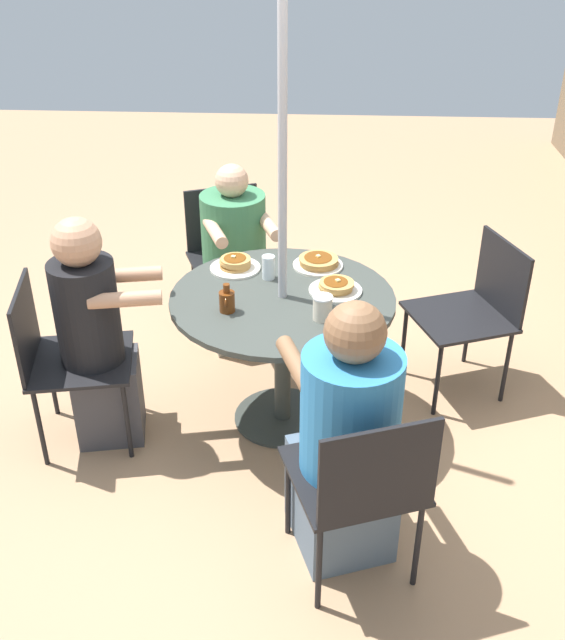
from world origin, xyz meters
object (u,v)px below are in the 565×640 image
object	(u,v)px
patio_chair_north	(61,353)
drinking_glass_a	(268,267)
patio_chair_west	(228,250)
diner_east	(346,444)
diner_north	(96,340)
pancake_plate_b	(318,262)
patio_chair_east	(362,480)
pancake_plate_c	(235,264)
syrup_bottle	(227,301)
coffee_cup	(323,308)
patio_table	(282,318)
diner_west	(236,264)
pancake_plate_a	(336,287)
patio_chair_south	(475,306)

from	to	relation	value
patio_chair_north	drinking_glass_a	world-z (taller)	patio_chair_north
patio_chair_west	diner_east	bearing A→B (deg)	89.18
diner_north	pancake_plate_b	distance (m)	1.18
patio_chair_east	diner_east	bearing A→B (deg)	90.00
pancake_plate_c	syrup_bottle	size ratio (longest dim) A/B	1.86
coffee_cup	patio_table	bearing A→B (deg)	-136.91
patio_chair_west	pancake_plate_b	size ratio (longest dim) A/B	3.30
patio_chair_north	patio_chair_east	distance (m)	1.62
diner_west	pancake_plate_b	bearing A→B (deg)	113.12
coffee_cup	diner_west	bearing A→B (deg)	-153.50
diner_east	pancake_plate_a	xyz separation A→B (m)	(-0.90, -0.04, 0.22)
patio_table	pancake_plate_c	distance (m)	0.41
diner_north	patio_chair_east	world-z (taller)	diner_north
pancake_plate_b	pancake_plate_c	xyz separation A→B (m)	(0.05, -0.42, 0.00)
diner_east	drinking_glass_a	bearing A→B (deg)	90.75
patio_chair_west	drinking_glass_a	bearing A→B (deg)	89.48
patio_chair_east	patio_chair_south	world-z (taller)	same
pancake_plate_c	coffee_cup	xyz separation A→B (m)	(0.48, 0.45, 0.03)
pancake_plate_a	syrup_bottle	bearing A→B (deg)	-66.36
patio_chair_south	pancake_plate_a	size ratio (longest dim) A/B	3.30
patio_table	pancake_plate_b	distance (m)	0.40
diner_north	pancake_plate_a	size ratio (longest dim) A/B	4.58
patio_table	diner_west	distance (m)	0.90
pancake_plate_c	coffee_cup	world-z (taller)	coffee_cup
diner_west	pancake_plate_c	bearing A→B (deg)	75.56
pancake_plate_c	syrup_bottle	world-z (taller)	syrup_bottle
patio_table	patio_chair_north	xyz separation A→B (m)	(0.20, -1.05, -0.11)
patio_chair_south	pancake_plate_c	distance (m)	1.29
patio_table	patio_chair_west	xyz separation A→B (m)	(-1.00, -0.39, -0.11)
patio_chair_east	drinking_glass_a	xyz separation A→B (m)	(-1.19, -0.44, 0.29)
patio_table	diner_west	xyz separation A→B (m)	(-0.83, -0.32, -0.12)
diner_east	patio_chair_south	xyz separation A→B (m)	(-1.22, 0.71, -0.03)
drinking_glass_a	patio_chair_east	bearing A→B (deg)	20.16
patio_chair_north	diner_west	xyz separation A→B (m)	(-1.03, 0.73, -0.01)
diner_west	pancake_plate_c	size ratio (longest dim) A/B	4.22
patio_chair_south	pancake_plate_b	world-z (taller)	patio_chair_south
diner_north	diner_east	bearing A→B (deg)	49.42
pancake_plate_a	patio_chair_south	bearing A→B (deg)	112.76
syrup_bottle	drinking_glass_a	distance (m)	0.38
diner_north	drinking_glass_a	size ratio (longest dim) A/B	9.88
pancake_plate_c	syrup_bottle	xyz separation A→B (m)	(0.44, 0.01, 0.03)
pancake_plate_b	diner_north	bearing A→B (deg)	-64.50
drinking_glass_a	patio_chair_south	bearing A→B (deg)	99.90
patio_chair_east	diner_east	xyz separation A→B (m)	(-0.17, -0.06, 0.03)
patio_chair_south	pancake_plate_b	bearing A→B (deg)	72.56
patio_chair_north	syrup_bottle	world-z (taller)	syrup_bottle
patio_table	drinking_glass_a	size ratio (longest dim) A/B	9.05
diner_west	syrup_bottle	size ratio (longest dim) A/B	7.83
pancake_plate_c	diner_east	bearing A→B (deg)	26.42
diner_east	coffee_cup	world-z (taller)	diner_east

